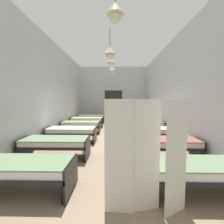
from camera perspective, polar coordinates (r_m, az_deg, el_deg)
ground_plane at (r=7.39m, az=-0.04°, el=-9.14°), size 5.86×12.44×0.10m
room_shell at (r=8.38m, az=0.14°, el=7.66°), size 5.66×12.04×4.29m
bed_left_row_0 at (r=3.55m, az=-29.53°, el=-16.81°), size 1.90×0.84×0.57m
bed_right_row_0 at (r=3.41m, az=27.12°, el=-17.63°), size 1.90×0.84×0.57m
bed_left_row_1 at (r=5.05m, az=-19.24°, el=-10.15°), size 1.90×0.84×0.57m
bed_right_row_1 at (r=4.95m, az=18.16°, el=-10.42°), size 1.90×0.84×0.57m
bed_left_row_2 at (r=6.67m, az=-13.99°, el=-6.49°), size 1.90×0.84×0.57m
bed_right_row_2 at (r=6.59m, az=13.73°, el=-6.61°), size 1.90×0.84×0.57m
bed_left_row_3 at (r=8.33m, az=-10.84°, el=-4.24°), size 1.90×0.84×0.57m
bed_right_row_3 at (r=8.27m, az=11.12°, el=-4.31°), size 1.90×0.84×0.57m
bed_left_row_4 at (r=10.03m, az=-8.77°, el=-2.74°), size 1.90×0.84×0.57m
bed_right_row_4 at (r=9.98m, az=9.41°, el=-2.78°), size 1.90×0.84×0.57m
bed_left_row_5 at (r=11.73m, az=-7.30°, el=-1.67°), size 1.90×0.84×0.57m
bed_right_row_5 at (r=11.69m, az=8.20°, el=-1.71°), size 1.90×0.84×0.57m
nurse_near_aisle at (r=10.68m, az=1.30°, el=-1.76°), size 0.52×0.52×1.49m
nurse_mid_aisle at (r=5.47m, az=4.46°, el=-7.80°), size 0.52×0.52×1.49m
nurse_far_aisle at (r=9.75m, az=1.49°, el=-2.36°), size 0.52×0.52×1.49m
privacy_screen at (r=2.52m, az=12.32°, el=-15.16°), size 1.24×0.25×1.70m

